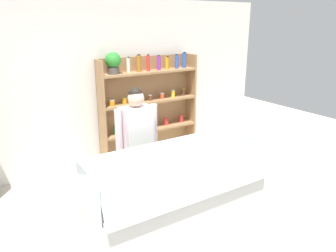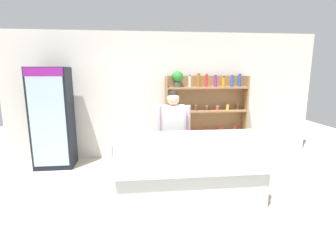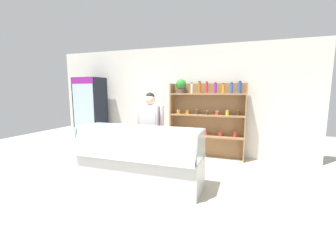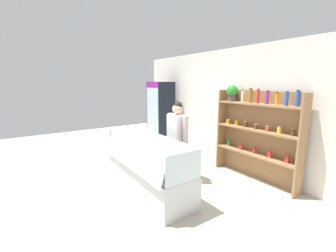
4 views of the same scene
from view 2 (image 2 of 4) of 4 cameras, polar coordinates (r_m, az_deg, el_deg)
ground_plane at (r=4.03m, az=2.62°, el=-15.99°), size 12.00×12.00×0.00m
back_wall at (r=5.84m, az=-0.87°, el=6.61°), size 6.80×0.10×2.70m
drinks_fridge at (r=5.60m, az=-23.84°, el=1.56°), size 0.72×0.58×1.96m
shelving_unit at (r=5.79m, az=7.66°, el=3.57°), size 1.78×0.29×1.89m
deli_display_case at (r=3.89m, az=4.46°, el=-12.00°), size 2.13×0.73×1.01m
shop_clerk at (r=4.39m, az=1.11°, el=-0.80°), size 0.59×0.25×1.58m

